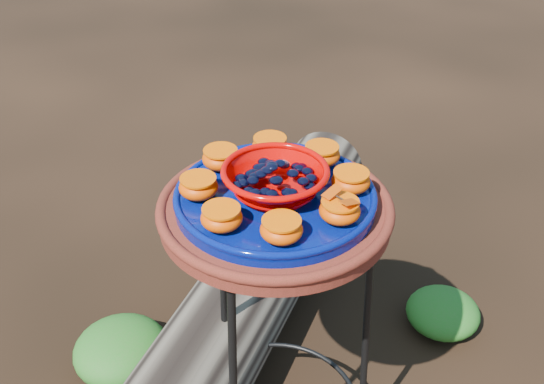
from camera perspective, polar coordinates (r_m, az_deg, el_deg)
plant_stand at (r=1.56m, az=0.23°, el=-12.82°), size 0.44×0.44×0.70m
terracotta_saucer at (r=1.32m, az=0.26°, el=-1.68°), size 0.45×0.45×0.04m
cobalt_plate at (r=1.30m, az=0.26°, el=-0.57°), size 0.38×0.38×0.03m
red_bowl at (r=1.28m, az=0.27°, el=0.89°), size 0.19×0.19×0.05m
glass_gems at (r=1.26m, az=0.27°, el=2.40°), size 0.15×0.15×0.03m
orange_half_0 at (r=1.21m, az=5.69°, el=-1.57°), size 0.07×0.07×0.04m
orange_half_1 at (r=1.30m, az=6.61°, el=0.90°), size 0.07×0.07×0.04m
orange_half_2 at (r=1.38m, az=4.18°, el=3.11°), size 0.07×0.07×0.04m
orange_half_3 at (r=1.40m, az=-0.17°, el=3.84°), size 0.07×0.07×0.04m
orange_half_4 at (r=1.36m, az=-4.32°, el=2.81°), size 0.07×0.07×0.04m
orange_half_5 at (r=1.28m, az=-6.16°, el=0.41°), size 0.07×0.07×0.04m
orange_half_6 at (r=1.19m, az=-4.24°, el=-2.17°), size 0.07×0.07×0.04m
orange_half_7 at (r=1.16m, az=0.80°, el=-3.18°), size 0.07×0.07×0.04m
butterfly at (r=1.20m, az=5.76°, el=-0.51°), size 0.08×0.05×0.01m
driftwood_log at (r=2.03m, az=-1.69°, el=-7.83°), size 1.46×1.11×0.28m
foliage_right at (r=2.13m, az=14.12°, el=-9.66°), size 0.22×0.22×0.11m
foliage_back at (r=1.99m, az=-12.50°, el=-12.71°), size 0.27×0.27×0.13m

